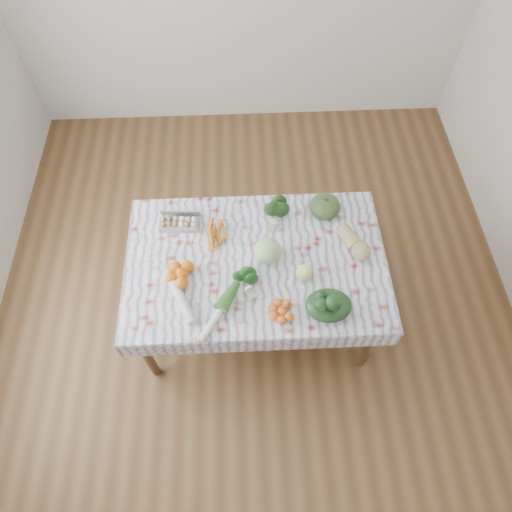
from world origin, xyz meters
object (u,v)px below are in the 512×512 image
cabbage (268,251)px  grapefruit (304,273)px  egg_carton (179,224)px  butternut_squash (355,242)px  kabocha_squash (325,206)px  dining_table (256,267)px

cabbage → grapefruit: (0.22, -0.15, -0.03)m
egg_carton → butternut_squash: bearing=-6.9°
kabocha_squash → butternut_squash: kabocha_squash is taller
dining_table → cabbage: bearing=13.2°
butternut_squash → grapefruit: bearing=-175.5°
dining_table → kabocha_squash: (0.48, 0.36, 0.15)m
kabocha_squash → butternut_squash: bearing=-62.4°
cabbage → butternut_squash: 0.56m
butternut_squash → grapefruit: size_ratio=2.51×
dining_table → grapefruit: size_ratio=15.41×
cabbage → butternut_squash: bearing=5.6°
egg_carton → grapefruit: (0.78, -0.41, 0.02)m
egg_carton → kabocha_squash: 0.98m
egg_carton → butternut_squash: butternut_squash is taller
egg_carton → kabocha_squash: bearing=8.5°
cabbage → grapefruit: size_ratio=1.63×
egg_carton → cabbage: size_ratio=1.55×
egg_carton → kabocha_squash: (0.97, 0.08, 0.03)m
kabocha_squash → butternut_squash: (0.15, -0.29, -0.01)m
kabocha_squash → cabbage: size_ratio=1.22×
dining_table → egg_carton: (-0.49, 0.28, 0.12)m
cabbage → butternut_squash: cabbage is taller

